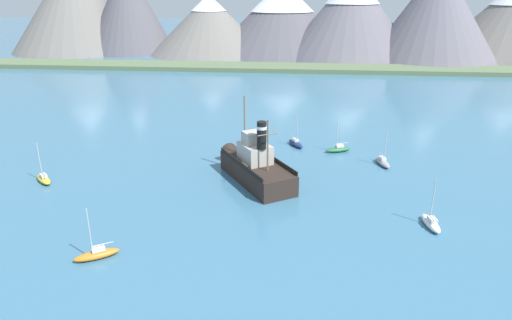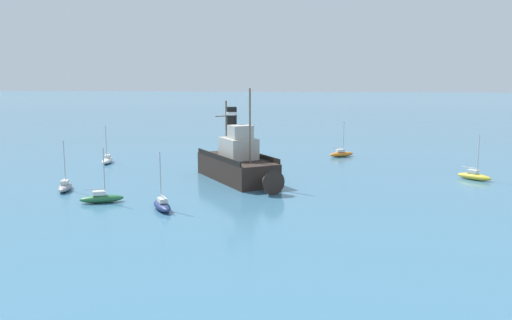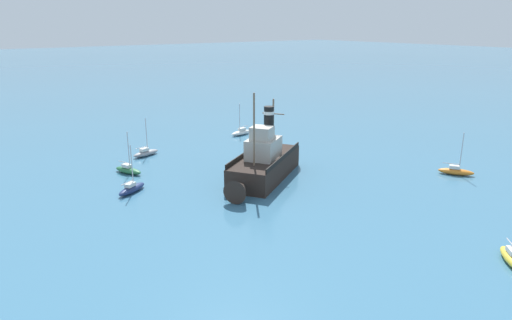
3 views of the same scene
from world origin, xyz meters
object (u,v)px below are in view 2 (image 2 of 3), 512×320
at_px(old_tugboat, 239,164).
at_px(sailboat_navy, 162,205).
at_px(sailboat_yellow, 474,176).
at_px(sailboat_green, 102,198).
at_px(sailboat_orange, 341,154).
at_px(sailboat_grey, 65,186).
at_px(sailboat_white, 107,160).

distance_m(old_tugboat, sailboat_navy, 14.05).
xyz_separation_m(sailboat_yellow, sailboat_green, (36.05, 14.25, 0.00)).
height_order(sailboat_orange, sailboat_grey, same).
distance_m(sailboat_grey, sailboat_white, 16.60).
bearing_deg(sailboat_yellow, sailboat_green, 21.57).
bearing_deg(sailboat_white, sailboat_yellow, 171.18).
bearing_deg(sailboat_green, old_tugboat, -134.35).
distance_m(old_tugboat, sailboat_grey, 17.65).
relative_size(old_tugboat, sailboat_yellow, 2.85).
height_order(sailboat_grey, sailboat_green, same).
height_order(sailboat_white, sailboat_green, same).
relative_size(sailboat_navy, sailboat_yellow, 1.00).
bearing_deg(sailboat_grey, sailboat_white, -82.99).
xyz_separation_m(sailboat_grey, sailboat_white, (2.03, -16.48, 0.00)).
height_order(sailboat_orange, sailboat_yellow, same).
xyz_separation_m(old_tugboat, sailboat_navy, (4.78, 13.14, -1.40)).
xyz_separation_m(sailboat_grey, sailboat_yellow, (-41.53, -9.72, 0.00)).
xyz_separation_m(sailboat_orange, sailboat_navy, (16.62, 31.62, 0.00)).
distance_m(sailboat_white, sailboat_navy, 26.75).
height_order(sailboat_navy, sailboat_yellow, same).
height_order(old_tugboat, sailboat_yellow, old_tugboat).
bearing_deg(sailboat_green, sailboat_white, -70.34).
xyz_separation_m(old_tugboat, sailboat_grey, (16.32, 6.56, -1.40)).
relative_size(sailboat_yellow, sailboat_green, 1.00).
height_order(sailboat_grey, sailboat_white, same).
xyz_separation_m(old_tugboat, sailboat_orange, (-11.84, -18.48, -1.40)).
distance_m(sailboat_navy, sailboat_green, 6.40).
bearing_deg(sailboat_navy, sailboat_green, -18.66).
bearing_deg(sailboat_orange, sailboat_yellow, 131.12).
bearing_deg(sailboat_orange, sailboat_navy, 62.28).
bearing_deg(sailboat_orange, sailboat_green, 52.51).
bearing_deg(sailboat_navy, sailboat_orange, -117.72).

